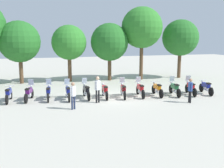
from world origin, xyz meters
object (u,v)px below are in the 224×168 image
at_px(tree_3, 110,42).
at_px(motorcycle_6, 123,90).
at_px(motorcycle_0, 9,94).
at_px(motorcycle_2, 49,92).
at_px(tree_4, 142,28).
at_px(motorcycle_10, 191,88).
at_px(person_1, 98,87).
at_px(motorcycle_5, 105,91).
at_px(motorcycle_11, 206,87).
at_px(tree_5, 180,38).
at_px(person_0, 190,89).
at_px(motorcycle_3, 68,92).
at_px(motorcycle_8, 157,89).
at_px(person_2, 73,94).
at_px(tree_2, 69,43).
at_px(motorcycle_7, 140,89).
at_px(motorcycle_1, 29,93).
at_px(motorcycle_9, 175,88).
at_px(tree_1, 19,42).
at_px(motorcycle_4, 86,91).

bearing_deg(tree_3, motorcycle_6, -99.57).
distance_m(motorcycle_0, tree_3, 11.55).
height_order(motorcycle_2, tree_4, tree_4).
distance_m(motorcycle_6, tree_3, 8.34).
xyz_separation_m(motorcycle_10, person_1, (-7.27, -0.38, 0.51)).
xyz_separation_m(motorcycle_5, motorcycle_11, (7.71, -0.98, 0.00)).
xyz_separation_m(motorcycle_0, tree_5, (16.55, 5.94, 3.69)).
relative_size(motorcycle_5, person_1, 1.25).
distance_m(person_1, tree_5, 13.96).
bearing_deg(tree_3, person_0, -77.23).
distance_m(motorcycle_5, motorcycle_10, 6.49).
height_order(motorcycle_3, motorcycle_11, motorcycle_3).
xyz_separation_m(tree_3, tree_5, (7.56, -0.53, 0.42)).
bearing_deg(tree_4, motorcycle_5, -129.93).
xyz_separation_m(motorcycle_8, tree_3, (-1.29, 7.82, 3.27)).
xyz_separation_m(person_2, tree_2, (1.29, 10.13, 2.79)).
xyz_separation_m(motorcycle_2, motorcycle_7, (6.42, -0.91, 0.00)).
relative_size(motorcycle_7, tree_5, 0.36).
distance_m(motorcycle_0, motorcycle_1, 1.29).
bearing_deg(motorcycle_10, motorcycle_3, 95.95).
xyz_separation_m(motorcycle_0, motorcycle_9, (11.57, -1.60, 0.01)).
bearing_deg(motorcycle_8, motorcycle_11, -90.58).
height_order(motorcycle_8, tree_3, tree_3).
xyz_separation_m(motorcycle_1, person_1, (4.29, -2.04, 0.51)).
relative_size(person_2, tree_4, 0.23).
height_order(person_1, tree_1, tree_1).
relative_size(motorcycle_2, motorcycle_6, 1.01).
bearing_deg(motorcycle_6, motorcycle_9, -85.44).
relative_size(person_0, tree_3, 0.29).
bearing_deg(motorcycle_2, tree_2, -12.71).
xyz_separation_m(motorcycle_4, motorcycle_10, (7.72, -1.14, 0.00)).
distance_m(motorcycle_0, motorcycle_8, 10.36).
relative_size(motorcycle_9, person_0, 1.35).
relative_size(motorcycle_6, tree_1, 0.38).
xyz_separation_m(motorcycle_7, motorcycle_9, (2.57, -0.42, 0.00)).
height_order(motorcycle_4, motorcycle_10, same).
height_order(motorcycle_6, tree_4, tree_4).
xyz_separation_m(motorcycle_6, tree_2, (-2.62, 8.01, 3.23)).
distance_m(person_2, tree_2, 10.59).
height_order(motorcycle_8, tree_4, tree_4).
distance_m(motorcycle_1, motorcycle_3, 2.61).
bearing_deg(tree_2, tree_3, -6.44).
bearing_deg(motorcycle_7, motorcycle_9, -90.68).
xyz_separation_m(motorcycle_4, motorcycle_8, (5.14, -0.76, -0.01)).
relative_size(person_1, tree_1, 0.30).
bearing_deg(motorcycle_6, motorcycle_11, -84.45).
xyz_separation_m(motorcycle_3, motorcycle_10, (9.00, -1.13, 0.00)).
xyz_separation_m(motorcycle_10, tree_3, (-3.86, 8.19, 3.26)).
relative_size(motorcycle_7, tree_3, 0.39).
height_order(motorcycle_8, person_0, person_0).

